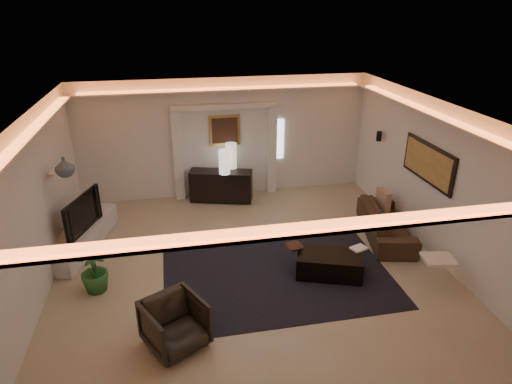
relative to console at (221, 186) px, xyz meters
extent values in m
plane|color=#AEA48D|center=(0.18, -3.05, -0.40)|extent=(7.00, 7.00, 0.00)
plane|color=white|center=(0.18, -3.05, 2.50)|extent=(7.00, 7.00, 0.00)
plane|color=silver|center=(0.18, 0.45, 1.05)|extent=(7.00, 0.00, 7.00)
plane|color=silver|center=(0.18, -6.55, 1.05)|extent=(7.00, 0.00, 7.00)
plane|color=silver|center=(-3.32, -3.05, 1.05)|extent=(0.00, 7.00, 7.00)
plane|color=silver|center=(3.68, -3.05, 1.05)|extent=(0.00, 7.00, 7.00)
cube|color=silver|center=(0.18, -3.05, 2.22)|extent=(7.00, 7.00, 0.04)
cube|color=white|center=(1.53, 0.43, 0.95)|extent=(0.25, 0.03, 1.00)
cube|color=black|center=(0.58, -3.25, -0.39)|extent=(4.00, 3.00, 0.01)
cube|color=silver|center=(-0.97, 0.35, 0.70)|extent=(0.22, 0.20, 2.20)
cube|color=silver|center=(1.33, 0.35, 0.70)|extent=(0.22, 0.20, 2.20)
cube|color=silver|center=(0.18, 0.35, 1.85)|extent=(2.52, 0.20, 0.12)
cube|color=tan|center=(0.18, 0.42, 1.25)|extent=(0.74, 0.04, 0.74)
cube|color=#4C2D1E|center=(0.18, 0.40, 1.25)|extent=(0.62, 0.02, 0.62)
cube|color=black|center=(3.65, -2.75, 1.30)|extent=(0.04, 1.64, 0.74)
cube|color=tan|center=(3.62, -2.75, 1.30)|extent=(0.02, 1.50, 0.62)
cylinder|color=black|center=(3.56, -0.85, 1.28)|extent=(0.12, 0.12, 0.22)
cube|color=silver|center=(-3.26, -1.65, 1.25)|extent=(0.10, 0.55, 0.04)
cube|color=black|center=(0.00, 0.00, 0.00)|extent=(1.55, 0.85, 0.74)
cylinder|color=white|center=(0.07, -0.16, 0.69)|extent=(0.29, 0.29, 0.58)
cylinder|color=beige|center=(0.29, 0.20, 0.69)|extent=(0.31, 0.31, 0.61)
cube|color=silver|center=(-2.97, -1.66, -0.18)|extent=(1.15, 2.32, 0.42)
imported|color=black|center=(-2.97, -1.76, 0.41)|extent=(1.24, 0.57, 0.72)
cylinder|color=black|center=(-2.94, -0.75, 0.24)|extent=(0.15, 0.15, 0.37)
imported|color=slate|center=(-2.97, -2.04, 1.44)|extent=(0.39, 0.39, 0.35)
imported|color=#276029|center=(-2.53, -3.20, 0.01)|extent=(0.49, 0.49, 0.83)
imported|color=#493420|center=(3.13, -2.40, -0.10)|extent=(2.18, 1.23, 0.60)
cube|color=#F7EACB|center=(3.14, -4.23, 0.15)|extent=(0.57, 0.50, 0.05)
cube|color=tan|center=(3.33, -1.82, 0.15)|extent=(0.15, 0.44, 0.44)
cube|color=#30261C|center=(1.49, -3.53, -0.20)|extent=(1.28, 0.97, 0.43)
imported|color=#40271C|center=(0.92, -3.22, 0.05)|extent=(0.36, 0.36, 0.08)
cube|color=white|center=(2.06, -3.45, 0.02)|extent=(0.33, 0.29, 0.03)
imported|color=black|center=(-1.24, -4.76, -0.04)|extent=(1.06, 1.07, 0.73)
camera|label=1|loc=(-1.08, -9.79, 4.14)|focal=30.83mm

